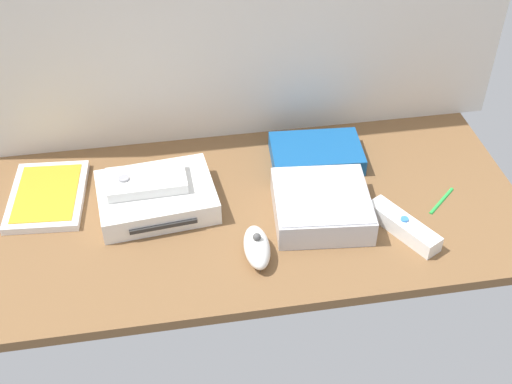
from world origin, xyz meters
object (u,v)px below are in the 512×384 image
network_router (316,154)px  remote_nunchuk (257,247)px  stylus_pen (442,200)px  game_case (47,196)px  game_console (157,197)px  remote_wand (403,226)px  mini_computer (321,205)px  remote_classic_pad (146,181)px

network_router → remote_nunchuk: bearing=-119.3°
stylus_pen → game_case: bearing=169.9°
game_console → network_router: bearing=9.4°
game_console → game_case: (-20.29, 5.47, -1.44)cm
game_console → remote_nunchuk: size_ratio=2.22×
remote_wand → mini_computer: bearing=124.7°
stylus_pen → mini_computer: bearing=-179.5°
remote_nunchuk → network_router: bearing=58.2°
game_console → network_router: game_console is taller
game_console → game_case: 21.06cm
remote_classic_pad → stylus_pen: bearing=-10.8°
game_case → remote_nunchuk: size_ratio=1.98×
network_router → remote_nunchuk: (-16.19, -24.48, 0.34)cm
mini_computer → remote_wand: mini_computer is taller
remote_wand → remote_nunchuk: remote_nunchuk is taller
remote_wand → network_router: bearing=85.3°
game_console → remote_classic_pad: (-1.47, 1.04, 3.21)cm
network_router → remote_classic_pad: remote_classic_pad is taller
mini_computer → game_case: size_ratio=0.93×
remote_nunchuk → game_console: bearing=137.4°
game_case → remote_wand: size_ratio=1.36×
mini_computer → remote_classic_pad: bearing=164.1°
remote_wand → remote_nunchuk: bearing=154.2°
stylus_pen → game_console: bearing=171.9°
remote_wand → game_case: bearing=133.7°
network_router → remote_wand: size_ratio=1.28×
remote_wand → stylus_pen: 12.25cm
mini_computer → remote_classic_pad: 32.14cm
network_router → remote_classic_pad: bearing=-163.0°
remote_classic_pad → remote_wand: bearing=-21.1°
remote_nunchuk → remote_classic_pad: size_ratio=0.69×
network_router → stylus_pen: 26.12cm
remote_wand → stylus_pen: bearing=5.4°
game_console → remote_wand: 45.02cm
mini_computer → remote_wand: (13.33, -6.64, -1.13)cm
game_case → remote_wand: (62.95, -19.82, 0.75)cm
remote_wand → remote_classic_pad: (-44.13, 15.40, 3.90)cm
mini_computer → game_case: 51.38cm
network_router → remote_classic_pad: size_ratio=1.29×
game_console → stylus_pen: game_console is taller
mini_computer → game_console: bearing=165.3°
game_case → stylus_pen: 74.18cm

